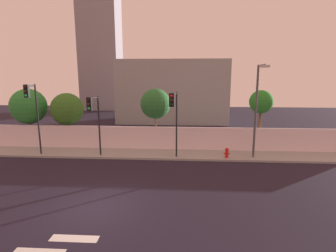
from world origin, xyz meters
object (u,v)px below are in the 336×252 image
(traffic_light_right, at_px, (174,111))
(roadside_tree_rightmost, at_px, (261,103))
(street_lamp_curbside, at_px, (257,104))
(roadside_tree_leftmost, at_px, (29,106))
(roadside_tree_midleft, at_px, (67,109))
(fire_hydrant, at_px, (227,152))
(traffic_light_center, at_px, (94,113))
(traffic_light_left, at_px, (32,105))
(roadside_tree_midright, at_px, (155,104))

(traffic_light_right, xyz_separation_m, roadside_tree_rightmost, (6.78, 3.64, 0.26))
(street_lamp_curbside, relative_size, roadside_tree_leftmost, 1.34)
(street_lamp_curbside, bearing_deg, roadside_tree_midleft, 168.54)
(fire_hydrant, height_order, roadside_tree_midleft, roadside_tree_midleft)
(street_lamp_curbside, relative_size, fire_hydrant, 9.00)
(street_lamp_curbside, xyz_separation_m, fire_hydrant, (-1.91, -0.01, -3.48))
(traffic_light_center, distance_m, street_lamp_curbside, 11.30)
(traffic_light_left, distance_m, traffic_light_center, 4.55)
(traffic_light_center, bearing_deg, roadside_tree_leftmost, 152.30)
(fire_hydrant, distance_m, roadside_tree_leftmost, 16.77)
(roadside_tree_midleft, bearing_deg, roadside_tree_midright, -0.00)
(fire_hydrant, xyz_separation_m, roadside_tree_rightmost, (3.01, 3.02, 3.29))
(traffic_light_left, distance_m, roadside_tree_midright, 9.09)
(traffic_light_right, distance_m, fire_hydrant, 4.87)
(traffic_light_center, distance_m, roadside_tree_midright, 5.34)
(roadside_tree_midleft, height_order, roadside_tree_rightmost, roadside_tree_rightmost)
(roadside_tree_midright, bearing_deg, street_lamp_curbside, -22.23)
(traffic_light_left, bearing_deg, traffic_light_right, -1.21)
(traffic_light_center, xyz_separation_m, traffic_light_right, (5.59, -0.02, 0.22))
(traffic_light_center, distance_m, fire_hydrant, 9.79)
(roadside_tree_midright, bearing_deg, roadside_tree_midleft, 180.00)
(street_lamp_curbside, height_order, roadside_tree_midleft, street_lamp_curbside)
(traffic_light_left, height_order, roadside_tree_rightmost, traffic_light_left)
(roadside_tree_leftmost, distance_m, roadside_tree_midright, 10.81)
(traffic_light_center, height_order, fire_hydrant, traffic_light_center)
(traffic_light_left, height_order, fire_hydrant, traffic_light_left)
(street_lamp_curbside, bearing_deg, traffic_light_center, -176.86)
(roadside_tree_rightmost, bearing_deg, roadside_tree_midleft, 180.00)
(roadside_tree_midright, bearing_deg, traffic_light_left, -157.82)
(traffic_light_right, bearing_deg, roadside_tree_leftmost, 163.74)
(street_lamp_curbside, xyz_separation_m, roadside_tree_midleft, (-14.83, 3.01, -0.86))
(fire_hydrant, height_order, roadside_tree_midright, roadside_tree_midright)
(street_lamp_curbside, bearing_deg, roadside_tree_midright, 157.77)
(traffic_light_center, relative_size, fire_hydrant, 6.04)
(traffic_light_left, relative_size, roadside_tree_midright, 1.06)
(fire_hydrant, xyz_separation_m, roadside_tree_midright, (-5.45, 3.02, 3.12))
(traffic_light_center, bearing_deg, traffic_light_right, -0.20)
(traffic_light_right, relative_size, fire_hydrant, 6.47)
(traffic_light_center, height_order, roadside_tree_midright, roadside_tree_midright)
(roadside_tree_leftmost, distance_m, roadside_tree_midleft, 3.34)
(street_lamp_curbside, distance_m, roadside_tree_midright, 7.96)
(roadside_tree_leftmost, height_order, roadside_tree_midleft, roadside_tree_leftmost)
(street_lamp_curbside, distance_m, roadside_tree_rightmost, 3.21)
(roadside_tree_midleft, distance_m, roadside_tree_rightmost, 15.95)
(roadside_tree_leftmost, distance_m, roadside_tree_rightmost, 19.27)
(traffic_light_left, relative_size, roadside_tree_leftmost, 1.07)
(fire_hydrant, xyz_separation_m, roadside_tree_midleft, (-12.92, 3.02, 2.62))
(traffic_light_left, xyz_separation_m, street_lamp_curbside, (15.77, 0.42, 0.12))
(roadside_tree_midright, relative_size, roadside_tree_rightmost, 1.02)
(traffic_light_left, relative_size, fire_hydrant, 7.18)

